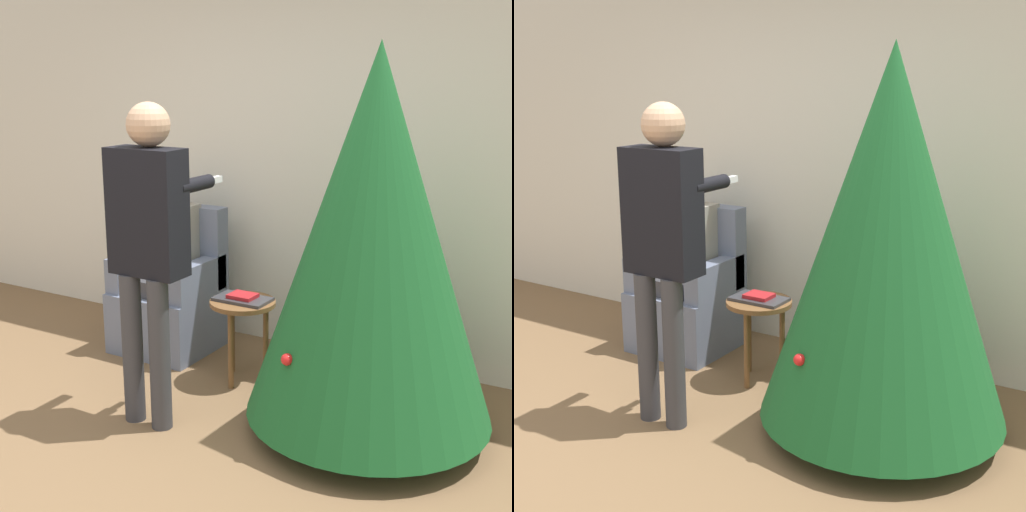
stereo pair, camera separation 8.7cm
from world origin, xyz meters
The scene contains 9 objects.
ground_plane centered at (0.00, 0.00, 0.00)m, with size 14.00×14.00×0.00m, color brown.
wall_back centered at (0.00, 2.23, 1.35)m, with size 8.00×0.06×2.70m.
christmas_tree centered at (0.94, 1.23, 1.12)m, with size 1.36×1.36×2.13m.
armchair centered at (-0.78, 1.72, 0.37)m, with size 0.67×0.62×1.03m.
person_seated centered at (-0.78, 1.69, 0.69)m, with size 0.36×0.46×1.26m.
person_standing centered at (-0.18, 0.74, 1.11)m, with size 0.45×0.57×1.82m.
side_stool centered at (-0.02, 1.47, 0.46)m, with size 0.43×0.43×0.55m.
laptop centered at (-0.02, 1.47, 0.56)m, with size 0.35×0.21×0.02m.
book centered at (-0.02, 1.47, 0.58)m, with size 0.17×0.14×0.02m.
Camera 1 is at (2.25, -2.25, 1.98)m, focal length 50.00 mm.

